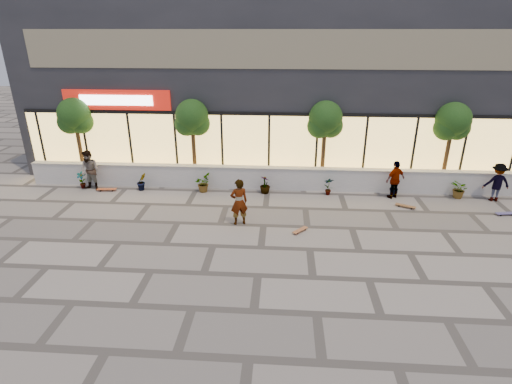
# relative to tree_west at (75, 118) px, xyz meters

# --- Properties ---
(ground) EXTENTS (80.00, 80.00, 0.00)m
(ground) POSITION_rel_tree_west_xyz_m (9.00, -7.70, -2.99)
(ground) COLOR gray
(ground) RESTS_ON ground
(planter_wall) EXTENTS (22.00, 0.42, 1.04)m
(planter_wall) POSITION_rel_tree_west_xyz_m (9.00, -0.70, -2.46)
(planter_wall) COLOR silver
(planter_wall) RESTS_ON ground
(retail_building) EXTENTS (24.00, 9.17, 8.50)m
(retail_building) POSITION_rel_tree_west_xyz_m (9.00, 4.79, 1.26)
(retail_building) COLOR #242429
(retail_building) RESTS_ON ground
(shrub_a) EXTENTS (0.43, 0.29, 0.81)m
(shrub_a) POSITION_rel_tree_west_xyz_m (0.50, -1.25, -2.58)
(shrub_a) COLOR #183B13
(shrub_a) RESTS_ON ground
(shrub_b) EXTENTS (0.57, 0.57, 0.81)m
(shrub_b) POSITION_rel_tree_west_xyz_m (3.30, -1.25, -2.58)
(shrub_b) COLOR #183B13
(shrub_b) RESTS_ON ground
(shrub_c) EXTENTS (0.68, 0.77, 0.81)m
(shrub_c) POSITION_rel_tree_west_xyz_m (6.10, -1.25, -2.58)
(shrub_c) COLOR #183B13
(shrub_c) RESTS_ON ground
(shrub_d) EXTENTS (0.64, 0.64, 0.81)m
(shrub_d) POSITION_rel_tree_west_xyz_m (8.90, -1.25, -2.58)
(shrub_d) COLOR #183B13
(shrub_d) RESTS_ON ground
(shrub_e) EXTENTS (0.46, 0.35, 0.81)m
(shrub_e) POSITION_rel_tree_west_xyz_m (11.70, -1.25, -2.58)
(shrub_e) COLOR #183B13
(shrub_e) RESTS_ON ground
(shrub_f) EXTENTS (0.55, 0.57, 0.81)m
(shrub_f) POSITION_rel_tree_west_xyz_m (14.50, -1.25, -2.58)
(shrub_f) COLOR #183B13
(shrub_f) RESTS_ON ground
(shrub_g) EXTENTS (0.77, 0.84, 0.81)m
(shrub_g) POSITION_rel_tree_west_xyz_m (17.30, -1.25, -2.58)
(shrub_g) COLOR #183B13
(shrub_g) RESTS_ON ground
(tree_west) EXTENTS (1.60, 1.50, 3.92)m
(tree_west) POSITION_rel_tree_west_xyz_m (0.00, 0.00, 0.00)
(tree_west) COLOR #4A2D1A
(tree_west) RESTS_ON ground
(tree_midwest) EXTENTS (1.60, 1.50, 3.92)m
(tree_midwest) POSITION_rel_tree_west_xyz_m (5.50, 0.00, 0.00)
(tree_midwest) COLOR #4A2D1A
(tree_midwest) RESTS_ON ground
(tree_mideast) EXTENTS (1.60, 1.50, 3.92)m
(tree_mideast) POSITION_rel_tree_west_xyz_m (11.50, 0.00, 0.00)
(tree_mideast) COLOR #4A2D1A
(tree_mideast) RESTS_ON ground
(tree_east) EXTENTS (1.60, 1.50, 3.92)m
(tree_east) POSITION_rel_tree_west_xyz_m (17.00, 0.00, 0.00)
(tree_east) COLOR #4A2D1A
(tree_east) RESTS_ON ground
(skater_center) EXTENTS (0.76, 0.62, 1.79)m
(skater_center) POSITION_rel_tree_west_xyz_m (8.08, -4.35, -2.09)
(skater_center) COLOR white
(skater_center) RESTS_ON ground
(skater_left) EXTENTS (1.03, 0.89, 1.83)m
(skater_left) POSITION_rel_tree_west_xyz_m (1.04, -1.40, -2.07)
(skater_left) COLOR tan
(skater_left) RESTS_ON ground
(skater_right_near) EXTENTS (1.05, 0.85, 1.67)m
(skater_right_near) POSITION_rel_tree_west_xyz_m (14.48, -1.40, -2.15)
(skater_right_near) COLOR white
(skater_right_near) RESTS_ON ground
(skater_right_far) EXTENTS (1.07, 0.62, 1.66)m
(skater_right_far) POSITION_rel_tree_west_xyz_m (18.68, -1.40, -2.16)
(skater_right_far) COLOR maroon
(skater_right_far) RESTS_ON ground
(skateboard_center) EXTENTS (0.61, 0.65, 0.09)m
(skateboard_center) POSITION_rel_tree_west_xyz_m (10.35, -4.85, -2.91)
(skateboard_center) COLOR brown
(skateboard_center) RESTS_ON ground
(skateboard_left) EXTENTS (0.88, 0.30, 0.10)m
(skateboard_left) POSITION_rel_tree_west_xyz_m (1.73, -1.50, -2.90)
(skateboard_left) COLOR #C45324
(skateboard_left) RESTS_ON ground
(skateboard_right_near) EXTENTS (0.81, 0.55, 0.10)m
(skateboard_right_near) POSITION_rel_tree_west_xyz_m (14.74, -2.42, -2.90)
(skateboard_right_near) COLOR brown
(skateboard_right_near) RESTS_ON ground
(skateboard_right_far) EXTENTS (0.80, 0.32, 0.09)m
(skateboard_right_far) POSITION_rel_tree_west_xyz_m (18.48, -2.88, -2.91)
(skateboard_right_far) COLOR #474279
(skateboard_right_far) RESTS_ON ground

